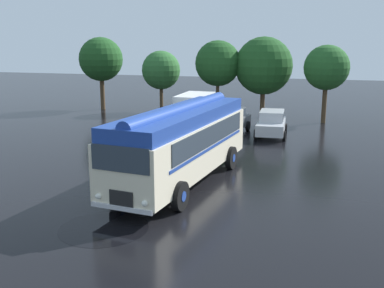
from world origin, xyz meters
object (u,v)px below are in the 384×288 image
car_mid_left (271,123)px  box_van (192,112)px  vintage_bus (182,140)px  car_near_left (230,120)px

car_mid_left → box_van: size_ratio=0.74×
car_mid_left → box_van: 5.40m
vintage_bus → box_van: 11.46m
vintage_bus → car_near_left: bearing=91.5°
car_mid_left → vintage_bus: bearing=-102.8°
vintage_bus → car_mid_left: bearing=77.2°
box_van → car_near_left: bearing=8.3°
vintage_bus → car_mid_left: 11.49m
vintage_bus → car_mid_left: vintage_bus is taller
vintage_bus → car_near_left: vintage_bus is taller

